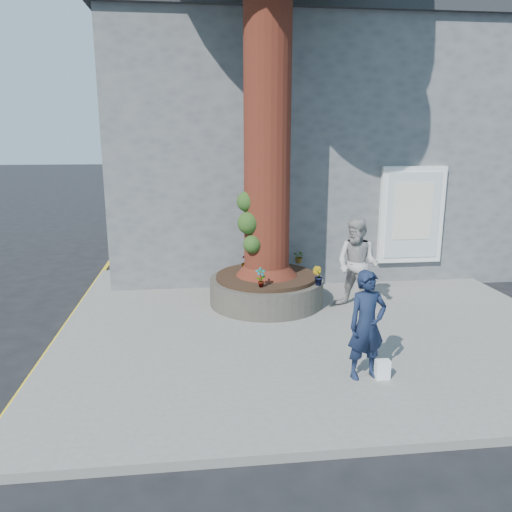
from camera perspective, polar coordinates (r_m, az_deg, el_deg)
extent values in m
plane|color=black|center=(8.40, -2.40, -10.70)|extent=(120.00, 120.00, 0.00)
cube|color=slate|center=(9.51, 6.25, -7.43)|extent=(9.00, 8.00, 0.12)
cube|color=yellow|center=(9.63, -21.51, -8.41)|extent=(0.10, 30.00, 0.01)
cube|color=#535659|center=(15.17, 4.97, 11.75)|extent=(10.00, 8.00, 6.00)
cube|color=black|center=(15.40, 5.23, 23.55)|extent=(10.30, 8.30, 0.30)
cube|color=white|center=(11.96, 17.34, 4.49)|extent=(1.50, 0.12, 2.20)
cube|color=silver|center=(11.90, 17.46, 4.45)|extent=(1.25, 0.04, 1.95)
cube|color=silver|center=(11.87, 17.53, 4.91)|extent=(0.90, 0.02, 1.30)
cylinder|color=black|center=(10.21, 1.20, -3.96)|extent=(2.30, 2.30, 0.52)
cylinder|color=black|center=(10.12, 1.21, -2.34)|extent=(2.04, 2.04, 0.08)
cylinder|color=#4D1713|center=(9.80, 1.32, 19.51)|extent=(0.90, 0.90, 7.50)
cone|color=#4D1713|center=(10.02, 1.22, -0.20)|extent=(1.24, 1.24, 0.70)
sphere|color=#1D3F15|center=(9.63, -0.84, 3.80)|extent=(0.44, 0.44, 0.44)
sphere|color=#1D3F15|center=(9.62, -0.41, 1.36)|extent=(0.36, 0.36, 0.36)
sphere|color=#1D3F15|center=(9.69, -1.04, 6.25)|extent=(0.40, 0.40, 0.40)
imported|color=#131C35|center=(7.14, 12.56, -7.71)|extent=(0.62, 0.47, 1.56)
imported|color=#A19D9A|center=(9.87, 11.48, -0.95)|extent=(1.11, 1.11, 1.81)
cube|color=white|center=(7.39, 14.25, -12.45)|extent=(0.20, 0.12, 0.28)
imported|color=gray|center=(9.22, 0.54, -2.46)|extent=(0.21, 0.15, 0.37)
imported|color=gray|center=(9.42, 7.06, -2.28)|extent=(0.27, 0.27, 0.36)
imported|color=gray|center=(10.42, -1.19, -0.69)|extent=(0.26, 0.26, 0.34)
imported|color=gray|center=(11.03, 4.98, -0.07)|extent=(0.35, 0.35, 0.29)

